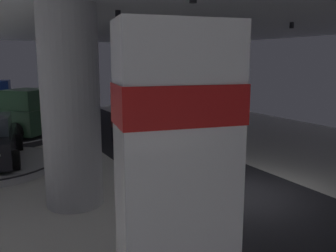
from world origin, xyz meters
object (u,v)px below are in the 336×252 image
column_left (71,108)px  pickup_truck_deep_right (162,93)px  display_platform_far_left (2,136)px  display_car_far_right (193,105)px  display_platform_far_right (193,118)px  visitor_walking_near (196,148)px  display_platform_deep_right (165,106)px  visitor_walking_far (114,124)px  brand_sign_pylon (177,246)px  pickup_truck_far_left (5,116)px

column_left → pickup_truck_deep_right: column_left is taller
display_platform_far_left → display_car_far_right: 11.82m
display_platform_far_right → visitor_walking_near: 11.43m
display_platform_deep_right → display_platform_far_left: size_ratio=1.03×
display_car_far_right → visitor_walking_far: (-6.85, -3.57, -0.17)m
pickup_truck_deep_right → display_platform_far_right: bearing=-98.5°
column_left → pickup_truck_deep_right: bearing=55.9°
display_platform_deep_right → visitor_walking_far: size_ratio=3.66×
display_platform_deep_right → visitor_walking_near: visitor_walking_near is taller
pickup_truck_deep_right → display_platform_far_left: pickup_truck_deep_right is taller
display_platform_far_left → column_left: bearing=-82.8°
brand_sign_pylon → column_left: bearing=84.6°
pickup_truck_deep_right → visitor_walking_far: size_ratio=3.58×
display_car_far_right → pickup_truck_far_left: bearing=-177.1°
display_car_far_right → brand_sign_pylon: bearing=-122.6°
column_left → display_platform_far_left: bearing=97.2°
column_left → pickup_truck_deep_right: (11.52, 17.00, -1.47)m
display_platform_far_right → display_car_far_right: (-0.02, -0.02, 0.90)m
column_left → display_platform_deep_right: size_ratio=0.94×
pickup_truck_deep_right → display_car_far_right: bearing=-98.7°
display_car_far_right → pickup_truck_deep_right: bearing=81.3°
pickup_truck_far_left → display_platform_deep_right: bearing=28.5°
visitor_walking_far → brand_sign_pylon: bearing=-107.2°
pickup_truck_far_left → display_platform_far_right: pickup_truck_far_left is taller
display_platform_deep_right → display_car_far_right: bearing=-101.4°
brand_sign_pylon → display_platform_deep_right: 27.04m
brand_sign_pylon → display_platform_far_right: 20.90m
visitor_walking_far → display_car_far_right: bearing=27.5°
brand_sign_pylon → pickup_truck_far_left: bearing=91.3°
display_platform_far_right → visitor_walking_far: visitor_walking_far is taller
column_left → visitor_walking_far: column_left is taller
display_platform_far_left → visitor_walking_near: 11.04m
display_car_far_right → visitor_walking_near: bearing=-121.6°
display_platform_deep_right → display_platform_far_right: (-1.27, -6.39, -0.02)m
column_left → pickup_truck_far_left: bearing=96.1°
column_left → display_car_far_right: size_ratio=1.28×
brand_sign_pylon → pickup_truck_deep_right: brand_sign_pylon is taller
brand_sign_pylon → display_platform_deep_right: (12.47, 23.91, -2.07)m
display_platform_far_right → visitor_walking_near: (-5.98, -9.71, 0.73)m
pickup_truck_far_left → visitor_walking_far: pickup_truck_far_left is taller
display_platform_far_left → display_platform_far_right: 11.81m
display_platform_deep_right → pickup_truck_far_left: size_ratio=1.10×
brand_sign_pylon → display_platform_far_left: bearing=92.0°
pickup_truck_deep_right → display_car_far_right: 6.63m
display_platform_deep_right → visitor_walking_near: 17.67m
visitor_walking_near → visitor_walking_far: (-0.90, 6.12, 0.00)m
visitor_walking_near → display_platform_deep_right: bearing=65.8°
column_left → brand_sign_pylon: column_left is taller
brand_sign_pylon → display_platform_deep_right: size_ratio=0.75×
brand_sign_pylon → display_platform_far_right: bearing=57.4°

